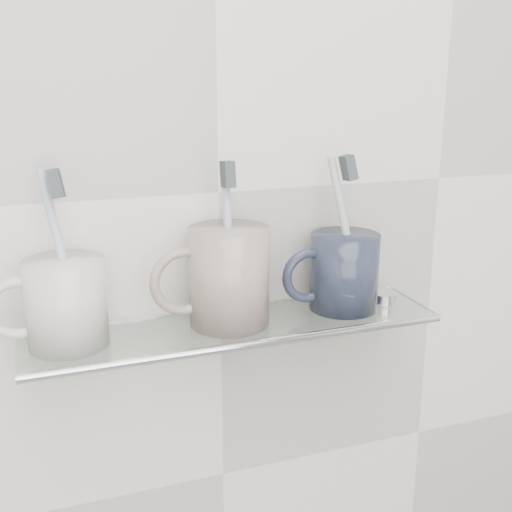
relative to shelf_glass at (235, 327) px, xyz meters
name	(u,v)px	position (x,y,z in m)	size (l,w,h in m)	color
wall_back	(219,192)	(0.00, 0.06, 0.15)	(2.50, 2.50, 0.00)	silver
shelf_glass	(235,327)	(0.00, 0.00, 0.00)	(0.50, 0.12, 0.01)	silver
shelf_rail	(251,345)	(0.00, -0.06, 0.00)	(0.01, 0.01, 0.50)	silver
bracket_left	(53,344)	(-0.21, 0.05, -0.01)	(0.02, 0.02, 0.03)	silver
bracket_right	(369,302)	(0.21, 0.05, -0.01)	(0.02, 0.02, 0.03)	silver
mug_left	(66,303)	(-0.19, 0.00, 0.05)	(0.09, 0.09, 0.10)	silver
mug_left_handle	(18,308)	(-0.24, 0.00, 0.05)	(0.07, 0.07, 0.01)	silver
toothbrush_left	(62,258)	(-0.19, 0.00, 0.10)	(0.01, 0.01, 0.19)	#A3BACA
bristles_left	(56,184)	(-0.19, 0.00, 0.19)	(0.01, 0.02, 0.03)	#353B3F
mug_center	(229,276)	(-0.01, 0.00, 0.06)	(0.10, 0.10, 0.12)	silver
mug_center_handle	(185,281)	(-0.06, 0.00, 0.06)	(0.08, 0.08, 0.01)	silver
toothbrush_center	(229,242)	(-0.01, 0.00, 0.10)	(0.01, 0.01, 0.19)	#9C99BF
bristles_center	(228,174)	(-0.01, 0.00, 0.19)	(0.01, 0.02, 0.03)	#353B3F
mug_right	(344,272)	(0.15, 0.00, 0.05)	(0.09, 0.09, 0.10)	black
mug_right_handle	(309,276)	(0.10, 0.00, 0.05)	(0.07, 0.07, 0.01)	black
toothbrush_right	(346,232)	(0.15, 0.00, 0.10)	(0.01, 0.01, 0.19)	#BAB8B7
bristles_right	(348,168)	(0.15, 0.00, 0.19)	(0.01, 0.02, 0.03)	#353B3F
chrome_cap	(384,297)	(0.21, 0.00, 0.01)	(0.03, 0.03, 0.01)	silver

